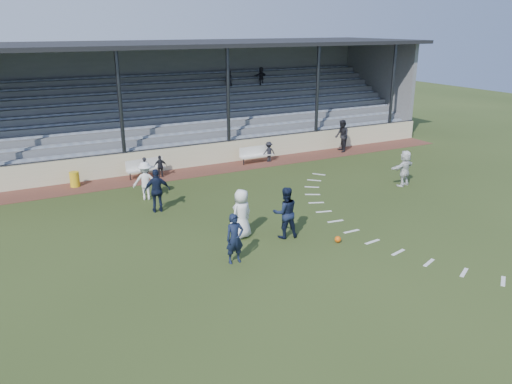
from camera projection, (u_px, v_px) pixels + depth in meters
ground at (288, 246)px, 17.95m from camera, size 90.00×90.00×0.00m
cinder_track at (187, 173)px, 26.78m from camera, size 34.00×2.00×0.02m
retaining_wall at (180, 158)px, 27.47m from camera, size 34.00×0.18×1.20m
bench_left at (145, 166)px, 25.85m from camera, size 2.03×0.60×0.95m
bench_right at (256, 153)px, 28.54m from camera, size 2.01×0.52×0.95m
trash_bin at (75, 179)px, 24.36m from camera, size 0.46×0.46×0.74m
football at (338, 239)px, 18.20m from camera, size 0.24×0.24×0.24m
player_white_lead at (242, 214)px, 18.39m from camera, size 1.05×0.84×1.87m
player_navy_lead at (235, 239)px, 16.44m from camera, size 0.63×0.42×1.72m
player_navy_mid at (285, 212)px, 18.39m from camera, size 1.08×0.92×1.96m
player_white_wing at (145, 181)px, 22.48m from camera, size 1.27×0.96×1.75m
player_navy_wing at (157, 191)px, 20.95m from camera, size 1.15×0.60×1.87m
player_white_back at (405, 168)px, 24.42m from camera, size 1.73×0.90×1.78m
official at (342, 136)px, 30.92m from camera, size 1.02×1.16×1.98m
sub_left_near at (145, 168)px, 25.48m from camera, size 0.45×0.32×1.15m
sub_left_far at (160, 166)px, 25.81m from camera, size 0.71×0.39×1.15m
sub_right at (269, 152)px, 28.75m from camera, size 0.77×0.46×1.18m
grandstand at (154, 116)px, 30.93m from camera, size 34.60×9.00×6.61m
penalty_arc at (377, 225)px, 19.75m from camera, size 3.89×14.63×0.01m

